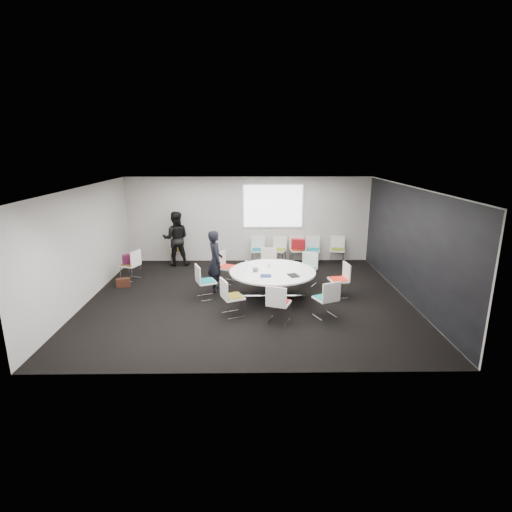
{
  "coord_description": "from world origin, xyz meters",
  "views": [
    {
      "loc": [
        0.06,
        -9.53,
        3.72
      ],
      "look_at": [
        0.2,
        0.4,
        1.0
      ],
      "focal_mm": 28.0,
      "sensor_mm": 36.0,
      "label": 1
    }
  ],
  "objects_px": {
    "chair_ring_e": "(206,288)",
    "chair_back_b": "(278,255)",
    "chair_ring_g": "(278,310)",
    "brown_bag": "(123,283)",
    "conference_table": "(272,278)",
    "person_back": "(176,239)",
    "chair_back_a": "(258,255)",
    "chair_person_back": "(178,255)",
    "chair_ring_h": "(326,306)",
    "maroon_bag": "(130,259)",
    "person_main": "(215,261)",
    "chair_back_c": "(297,255)",
    "chair_ring_d": "(228,273)",
    "chair_back_d": "(312,255)",
    "chair_ring_c": "(269,270)",
    "laptop": "(257,270)",
    "chair_ring_b": "(307,275)",
    "chair_ring_f": "(232,304)",
    "chair_spare_left": "(131,271)",
    "chair_back_e": "(337,255)",
    "cup": "(269,265)",
    "chair_ring_a": "(339,286)"
  },
  "relations": [
    {
      "from": "chair_ring_d",
      "to": "chair_ring_f",
      "type": "bearing_deg",
      "value": 31.07
    },
    {
      "from": "chair_ring_g",
      "to": "chair_back_a",
      "type": "distance_m",
      "value": 4.62
    },
    {
      "from": "chair_ring_h",
      "to": "chair_back_e",
      "type": "bearing_deg",
      "value": 50.51
    },
    {
      "from": "chair_ring_c",
      "to": "chair_back_b",
      "type": "xyz_separation_m",
      "value": [
        0.38,
        1.6,
        0.0
      ]
    },
    {
      "from": "chair_ring_b",
      "to": "laptop",
      "type": "bearing_deg",
      "value": 65.07
    },
    {
      "from": "chair_back_b",
      "to": "cup",
      "type": "xyz_separation_m",
      "value": [
        -0.43,
        -2.82,
        0.5
      ]
    },
    {
      "from": "person_main",
      "to": "chair_ring_f",
      "type": "bearing_deg",
      "value": -178.44
    },
    {
      "from": "conference_table",
      "to": "chair_ring_c",
      "type": "distance_m",
      "value": 1.57
    },
    {
      "from": "chair_ring_f",
      "to": "person_back",
      "type": "bearing_deg",
      "value": -176.96
    },
    {
      "from": "chair_ring_a",
      "to": "chair_ring_e",
      "type": "bearing_deg",
      "value": 82.53
    },
    {
      "from": "conference_table",
      "to": "chair_person_back",
      "type": "relative_size",
      "value": 2.44
    },
    {
      "from": "chair_ring_g",
      "to": "chair_person_back",
      "type": "distance_m",
      "value": 5.52
    },
    {
      "from": "chair_ring_c",
      "to": "chair_back_b",
      "type": "distance_m",
      "value": 1.64
    },
    {
      "from": "chair_back_a",
      "to": "person_back",
      "type": "xyz_separation_m",
      "value": [
        -2.65,
        -0.14,
        0.6
      ]
    },
    {
      "from": "chair_ring_d",
      "to": "chair_spare_left",
      "type": "distance_m",
      "value": 2.81
    },
    {
      "from": "chair_ring_c",
      "to": "chair_back_d",
      "type": "distance_m",
      "value": 2.21
    },
    {
      "from": "chair_ring_h",
      "to": "maroon_bag",
      "type": "relative_size",
      "value": 2.2
    },
    {
      "from": "chair_back_d",
      "to": "person_main",
      "type": "bearing_deg",
      "value": 47.78
    },
    {
      "from": "chair_back_d",
      "to": "chair_ring_g",
      "type": "bearing_deg",
      "value": 79.85
    },
    {
      "from": "chair_ring_g",
      "to": "brown_bag",
      "type": "xyz_separation_m",
      "value": [
        -4.11,
        2.36,
        -0.16
      ]
    },
    {
      "from": "chair_ring_b",
      "to": "chair_ring_d",
      "type": "distance_m",
      "value": 2.24
    },
    {
      "from": "chair_ring_f",
      "to": "chair_back_c",
      "type": "distance_m",
      "value": 4.67
    },
    {
      "from": "chair_ring_h",
      "to": "chair_person_back",
      "type": "relative_size",
      "value": 1.0
    },
    {
      "from": "conference_table",
      "to": "chair_back_a",
      "type": "height_order",
      "value": "chair_back_a"
    },
    {
      "from": "chair_ring_c",
      "to": "laptop",
      "type": "relative_size",
      "value": 2.79
    },
    {
      "from": "person_main",
      "to": "person_back",
      "type": "xyz_separation_m",
      "value": [
        -1.47,
        2.41,
        0.06
      ]
    },
    {
      "from": "person_main",
      "to": "chair_ring_g",
      "type": "bearing_deg",
      "value": -158.75
    },
    {
      "from": "chair_ring_b",
      "to": "chair_ring_f",
      "type": "height_order",
      "value": "same"
    },
    {
      "from": "chair_ring_e",
      "to": "chair_back_b",
      "type": "bearing_deg",
      "value": 125.27
    },
    {
      "from": "chair_back_b",
      "to": "person_back",
      "type": "xyz_separation_m",
      "value": [
        -3.31,
        -0.13,
        0.6
      ]
    },
    {
      "from": "cup",
      "to": "chair_back_a",
      "type": "bearing_deg",
      "value": 94.48
    },
    {
      "from": "chair_ring_e",
      "to": "chair_ring_g",
      "type": "height_order",
      "value": "same"
    },
    {
      "from": "chair_ring_e",
      "to": "cup",
      "type": "distance_m",
      "value": 1.71
    },
    {
      "from": "chair_back_c",
      "to": "chair_spare_left",
      "type": "bearing_deg",
      "value": 13.34
    },
    {
      "from": "conference_table",
      "to": "person_back",
      "type": "bearing_deg",
      "value": 134.31
    },
    {
      "from": "person_main",
      "to": "laptop",
      "type": "height_order",
      "value": "person_main"
    },
    {
      "from": "chair_ring_h",
      "to": "person_main",
      "type": "bearing_deg",
      "value": 121.22
    },
    {
      "from": "cup",
      "to": "chair_ring_a",
      "type": "bearing_deg",
      "value": -7.21
    },
    {
      "from": "person_back",
      "to": "maroon_bag",
      "type": "height_order",
      "value": "person_back"
    },
    {
      "from": "chair_ring_d",
      "to": "chair_back_d",
      "type": "xyz_separation_m",
      "value": [
        2.69,
        1.92,
        0.0
      ]
    },
    {
      "from": "chair_ring_h",
      "to": "person_back",
      "type": "xyz_separation_m",
      "value": [
        -4.09,
        4.2,
        0.6
      ]
    },
    {
      "from": "chair_back_a",
      "to": "person_main",
      "type": "xyz_separation_m",
      "value": [
        -1.18,
        -2.55,
        0.54
      ]
    },
    {
      "from": "person_back",
      "to": "chair_back_e",
      "type": "bearing_deg",
      "value": 176.72
    },
    {
      "from": "chair_back_a",
      "to": "chair_person_back",
      "type": "distance_m",
      "value": 2.65
    },
    {
      "from": "chair_person_back",
      "to": "chair_back_c",
      "type": "bearing_deg",
      "value": 166.08
    },
    {
      "from": "conference_table",
      "to": "chair_back_e",
      "type": "bearing_deg",
      "value": 53.83
    },
    {
      "from": "chair_ring_a",
      "to": "chair_ring_f",
      "type": "xyz_separation_m",
      "value": [
        -2.67,
        -1.17,
        0.0
      ]
    },
    {
      "from": "chair_back_e",
      "to": "maroon_bag",
      "type": "xyz_separation_m",
      "value": [
        -6.33,
        -1.64,
        0.34
      ]
    },
    {
      "from": "chair_ring_b",
      "to": "chair_ring_c",
      "type": "xyz_separation_m",
      "value": [
        -1.05,
        0.51,
        0.0
      ]
    },
    {
      "from": "chair_back_d",
      "to": "chair_back_e",
      "type": "bearing_deg",
      "value": -172.5
    }
  ]
}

